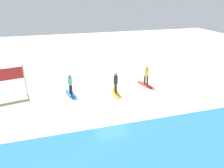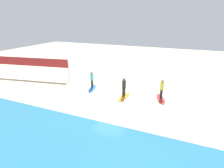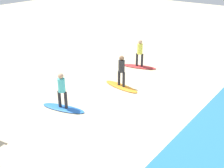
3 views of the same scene
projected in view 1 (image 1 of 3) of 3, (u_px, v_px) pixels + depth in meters
The scene contains 7 objects.
ground_plane at pixel (110, 102), 15.12m from camera, with size 60.00×60.00×0.00m, color beige.
surfboard_red at pixel (146, 85), 17.88m from camera, with size 2.10×0.56×0.09m, color red.
surfer_red at pixel (146, 74), 17.48m from camera, with size 0.32×0.44×1.64m.
surfboard_orange at pixel (116, 93), 16.40m from camera, with size 2.10×0.56×0.09m, color orange.
surfer_orange at pixel (116, 81), 16.01m from camera, with size 0.32×0.46×1.64m.
surfboard_blue at pixel (71, 94), 16.16m from camera, with size 2.10×0.56×0.09m, color blue.
surfer_blue at pixel (70, 83), 15.76m from camera, with size 0.32×0.45×1.64m.
Camera 1 is at (3.52, 12.89, 7.20)m, focal length 33.16 mm.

